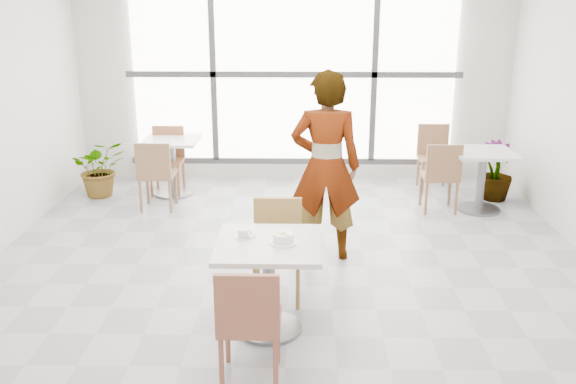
{
  "coord_description": "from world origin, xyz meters",
  "views": [
    {
      "loc": [
        0.1,
        -5.17,
        2.56
      ],
      "look_at": [
        0.0,
        -0.3,
        1.0
      ],
      "focal_mm": 38.89,
      "sensor_mm": 36.0,
      "label": 1
    }
  ],
  "objects_px": {
    "bg_table_left": "(172,159)",
    "bg_chair_right_far": "(434,152)",
    "chair_far": "(277,242)",
    "bg_chair_left_near": "(156,171)",
    "main_table": "(269,270)",
    "bg_table_right": "(482,172)",
    "bg_chair_right_near": "(441,173)",
    "chair_near": "(249,319)",
    "bg_chair_left_far": "(168,155)",
    "plant_right": "(496,171)",
    "coffee_cup": "(243,234)",
    "plant_left": "(100,168)",
    "person": "(326,167)",
    "oatmeal_bowl": "(283,238)"
  },
  "relations": [
    {
      "from": "main_table",
      "to": "bg_chair_right_far",
      "type": "distance_m",
      "value": 4.36
    },
    {
      "from": "chair_near",
      "to": "bg_chair_left_far",
      "type": "height_order",
      "value": "same"
    },
    {
      "from": "bg_chair_left_near",
      "to": "plant_right",
      "type": "height_order",
      "value": "bg_chair_left_near"
    },
    {
      "from": "bg_chair_left_near",
      "to": "bg_table_left",
      "type": "bearing_deg",
      "value": -95.95
    },
    {
      "from": "person",
      "to": "bg_chair_left_far",
      "type": "xyz_separation_m",
      "value": [
        -2.02,
        2.16,
        -0.44
      ]
    },
    {
      "from": "bg_chair_right_near",
      "to": "bg_table_left",
      "type": "bearing_deg",
      "value": -10.97
    },
    {
      "from": "bg_chair_right_far",
      "to": "plant_right",
      "type": "xyz_separation_m",
      "value": [
        0.71,
        -0.49,
        -0.12
      ]
    },
    {
      "from": "bg_table_left",
      "to": "bg_chair_right_far",
      "type": "relative_size",
      "value": 0.86
    },
    {
      "from": "coffee_cup",
      "to": "plant_right",
      "type": "distance_m",
      "value": 4.42
    },
    {
      "from": "person",
      "to": "bg_chair_right_far",
      "type": "distance_m",
      "value": 2.87
    },
    {
      "from": "coffee_cup",
      "to": "person",
      "type": "relative_size",
      "value": 0.08
    },
    {
      "from": "chair_near",
      "to": "plant_left",
      "type": "distance_m",
      "value": 4.73
    },
    {
      "from": "bg_table_right",
      "to": "plant_right",
      "type": "distance_m",
      "value": 0.55
    },
    {
      "from": "bg_chair_left_far",
      "to": "plant_right",
      "type": "bearing_deg",
      "value": -3.72
    },
    {
      "from": "chair_near",
      "to": "bg_table_right",
      "type": "relative_size",
      "value": 1.16
    },
    {
      "from": "main_table",
      "to": "bg_chair_right_far",
      "type": "xyz_separation_m",
      "value": [
        2.05,
        3.85,
        -0.02
      ]
    },
    {
      "from": "bg_chair_left_far",
      "to": "person",
      "type": "bearing_deg",
      "value": -46.9
    },
    {
      "from": "chair_near",
      "to": "person",
      "type": "bearing_deg",
      "value": -104.8
    },
    {
      "from": "plant_right",
      "to": "person",
      "type": "bearing_deg",
      "value": -140.34
    },
    {
      "from": "bg_chair_left_far",
      "to": "plant_right",
      "type": "distance_m",
      "value": 4.3
    },
    {
      "from": "main_table",
      "to": "oatmeal_bowl",
      "type": "xyz_separation_m",
      "value": [
        0.12,
        -0.02,
        0.27
      ]
    },
    {
      "from": "bg_chair_left_near",
      "to": "plant_left",
      "type": "xyz_separation_m",
      "value": [
        -0.87,
        0.58,
        -0.13
      ]
    },
    {
      "from": "main_table",
      "to": "bg_chair_left_near",
      "type": "height_order",
      "value": "bg_chair_left_near"
    },
    {
      "from": "bg_table_left",
      "to": "bg_chair_right_far",
      "type": "bearing_deg",
      "value": 5.78
    },
    {
      "from": "oatmeal_bowl",
      "to": "chair_near",
      "type": "bearing_deg",
      "value": -106.59
    },
    {
      "from": "bg_chair_right_far",
      "to": "coffee_cup",
      "type": "bearing_deg",
      "value": -120.85
    },
    {
      "from": "bg_table_left",
      "to": "plant_right",
      "type": "distance_m",
      "value": 4.2
    },
    {
      "from": "coffee_cup",
      "to": "plant_left",
      "type": "xyz_separation_m",
      "value": [
        -2.19,
        3.32,
        -0.41
      ]
    },
    {
      "from": "chair_near",
      "to": "bg_chair_right_near",
      "type": "relative_size",
      "value": 1.0
    },
    {
      "from": "main_table",
      "to": "chair_far",
      "type": "height_order",
      "value": "chair_far"
    },
    {
      "from": "bg_chair_right_far",
      "to": "bg_chair_right_near",
      "type": "bearing_deg",
      "value": -96.41
    },
    {
      "from": "chair_far",
      "to": "bg_chair_left_near",
      "type": "relative_size",
      "value": 1.0
    },
    {
      "from": "bg_table_right",
      "to": "bg_chair_left_far",
      "type": "distance_m",
      "value": 4.04
    },
    {
      "from": "chair_near",
      "to": "coffee_cup",
      "type": "distance_m",
      "value": 0.87
    },
    {
      "from": "coffee_cup",
      "to": "bg_table_right",
      "type": "bearing_deg",
      "value": 47.03
    },
    {
      "from": "coffee_cup",
      "to": "bg_chair_left_far",
      "type": "xyz_separation_m",
      "value": [
        -1.34,
        3.55,
        -0.28
      ]
    },
    {
      "from": "bg_chair_left_far",
      "to": "coffee_cup",
      "type": "bearing_deg",
      "value": -69.38
    },
    {
      "from": "bg_table_right",
      "to": "bg_chair_right_far",
      "type": "bearing_deg",
      "value": 113.26
    },
    {
      "from": "chair_near",
      "to": "oatmeal_bowl",
      "type": "relative_size",
      "value": 4.14
    },
    {
      "from": "oatmeal_bowl",
      "to": "bg_chair_right_near",
      "type": "bearing_deg",
      "value": 57.53
    },
    {
      "from": "bg_chair_left_near",
      "to": "bg_chair_left_far",
      "type": "relative_size",
      "value": 1.0
    },
    {
      "from": "chair_near",
      "to": "bg_chair_left_near",
      "type": "bearing_deg",
      "value": -68.27
    },
    {
      "from": "chair_far",
      "to": "bg_table_left",
      "type": "xyz_separation_m",
      "value": [
        -1.49,
        2.88,
        -0.01
      ]
    },
    {
      "from": "chair_far",
      "to": "coffee_cup",
      "type": "bearing_deg",
      "value": -115.02
    },
    {
      "from": "chair_near",
      "to": "bg_table_right",
      "type": "bearing_deg",
      "value": -124.83
    },
    {
      "from": "bg_chair_right_near",
      "to": "person",
      "type": "bearing_deg",
      "value": 43.2
    },
    {
      "from": "bg_table_left",
      "to": "bg_table_right",
      "type": "bearing_deg",
      "value": -8.32
    },
    {
      "from": "person",
      "to": "oatmeal_bowl",
      "type": "bearing_deg",
      "value": 78.27
    },
    {
      "from": "person",
      "to": "bg_table_right",
      "type": "height_order",
      "value": "person"
    },
    {
      "from": "bg_table_right",
      "to": "bg_chair_right_near",
      "type": "height_order",
      "value": "bg_chair_right_near"
    }
  ]
}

